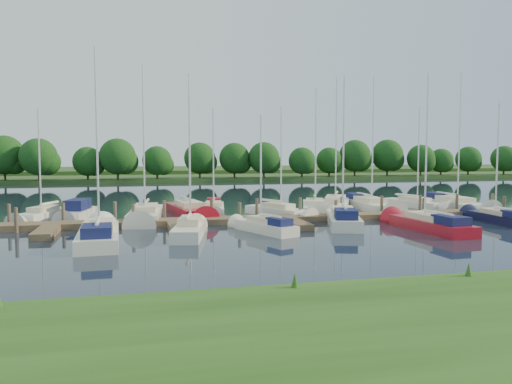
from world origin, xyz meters
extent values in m
plane|color=#171F2F|center=(0.00, 0.00, 0.00)|extent=(260.00, 260.00, 0.00)
cube|color=#4A3B2A|center=(0.00, 8.00, 0.20)|extent=(40.00, 2.00, 0.40)
cube|color=#4A3B2A|center=(-16.00, 5.00, 0.20)|extent=(1.20, 4.00, 0.40)
cube|color=#4A3B2A|center=(-8.00, 5.00, 0.20)|extent=(1.20, 4.00, 0.40)
cube|color=#4A3B2A|center=(0.00, 5.00, 0.20)|extent=(1.20, 4.00, 0.40)
cube|color=#4A3B2A|center=(8.00, 5.00, 0.20)|extent=(1.20, 4.00, 0.40)
cube|color=#4A3B2A|center=(16.00, 5.00, 0.20)|extent=(1.20, 4.00, 0.40)
cylinder|color=#473D33|center=(-19.00, 9.30, 0.60)|extent=(0.24, 0.24, 2.00)
cylinder|color=#473D33|center=(-15.55, 9.30, 0.60)|extent=(0.24, 0.24, 2.00)
cylinder|color=#473D33|center=(-12.09, 9.30, 0.60)|extent=(0.24, 0.24, 2.00)
cylinder|color=#473D33|center=(-8.64, 9.30, 0.60)|extent=(0.24, 0.24, 2.00)
cylinder|color=#473D33|center=(-5.18, 9.30, 0.60)|extent=(0.24, 0.24, 2.00)
cylinder|color=#473D33|center=(-1.73, 9.30, 0.60)|extent=(0.24, 0.24, 2.00)
cylinder|color=#473D33|center=(1.73, 9.30, 0.60)|extent=(0.24, 0.24, 2.00)
cylinder|color=#473D33|center=(5.18, 9.30, 0.60)|extent=(0.24, 0.24, 2.00)
cylinder|color=#473D33|center=(8.64, 9.30, 0.60)|extent=(0.24, 0.24, 2.00)
cylinder|color=#473D33|center=(12.09, 9.30, 0.60)|extent=(0.24, 0.24, 2.00)
cylinder|color=#473D33|center=(15.55, 9.30, 0.60)|extent=(0.24, 0.24, 2.00)
cylinder|color=#473D33|center=(19.00, 9.30, 0.60)|extent=(0.24, 0.24, 2.00)
cylinder|color=#473D33|center=(-18.00, 6.70, 0.60)|extent=(0.24, 0.24, 2.00)
cylinder|color=#473D33|center=(-10.80, 6.70, 0.60)|extent=(0.24, 0.24, 2.00)
cylinder|color=#473D33|center=(-3.60, 6.70, 0.60)|extent=(0.24, 0.24, 2.00)
cylinder|color=#473D33|center=(3.60, 6.70, 0.60)|extent=(0.24, 0.24, 2.00)
cylinder|color=#473D33|center=(10.80, 6.70, 0.60)|extent=(0.24, 0.24, 2.00)
cylinder|color=#473D33|center=(18.00, 6.70, 0.60)|extent=(0.24, 0.24, 2.00)
cube|color=#20451A|center=(0.00, 75.00, 0.30)|extent=(180.00, 30.00, 0.60)
cube|color=#3A5625|center=(0.00, 100.00, 0.70)|extent=(220.00, 40.00, 1.40)
sphere|color=#10380F|center=(-31.51, 62.75, 3.65)|extent=(4.38, 4.38, 4.38)
cylinder|color=#38281C|center=(-25.12, 61.40, 1.34)|extent=(0.36, 0.36, 2.68)
sphere|color=#10380F|center=(-25.12, 61.40, 4.62)|extent=(6.26, 6.26, 6.26)
sphere|color=#10380F|center=(-23.78, 61.60, 3.73)|extent=(4.47, 4.47, 4.47)
cylinder|color=#38281C|center=(-19.20, 61.43, 1.22)|extent=(0.36, 0.36, 2.45)
sphere|color=#10380F|center=(-19.20, 61.43, 4.22)|extent=(5.71, 5.71, 5.71)
sphere|color=#10380F|center=(-17.98, 61.63, 3.40)|extent=(4.08, 4.08, 4.08)
cylinder|color=#38281C|center=(-12.22, 63.56, 1.10)|extent=(0.36, 0.36, 2.19)
sphere|color=#10380F|center=(-12.22, 63.56, 3.78)|extent=(5.12, 5.12, 5.12)
sphere|color=#10380F|center=(-11.12, 63.76, 3.05)|extent=(3.66, 3.66, 3.66)
cylinder|color=#38281C|center=(-7.32, 62.78, 1.30)|extent=(0.36, 0.36, 2.60)
sphere|color=#10380F|center=(-7.32, 62.78, 4.48)|extent=(6.07, 6.07, 6.07)
sphere|color=#10380F|center=(-6.02, 62.98, 3.61)|extent=(4.34, 4.34, 4.34)
cylinder|color=#38281C|center=(0.11, 60.72, 1.04)|extent=(0.36, 0.36, 2.08)
sphere|color=#10380F|center=(0.11, 60.72, 3.59)|extent=(4.86, 4.86, 4.86)
sphere|color=#10380F|center=(1.15, 60.92, 2.89)|extent=(3.47, 3.47, 3.47)
cylinder|color=#38281C|center=(5.79, 62.91, 1.10)|extent=(0.36, 0.36, 2.19)
sphere|color=#10380F|center=(5.79, 62.91, 3.77)|extent=(5.11, 5.11, 5.11)
sphere|color=#10380F|center=(6.89, 63.11, 3.04)|extent=(3.65, 3.65, 3.65)
cylinder|color=#38281C|center=(12.54, 60.95, 1.34)|extent=(0.36, 0.36, 2.68)
sphere|color=#10380F|center=(12.54, 60.95, 4.61)|extent=(6.24, 6.24, 6.24)
sphere|color=#10380F|center=(13.88, 61.15, 3.72)|extent=(4.46, 4.46, 4.46)
cylinder|color=#38281C|center=(19.81, 62.05, 1.32)|extent=(0.36, 0.36, 2.65)
sphere|color=#10380F|center=(19.81, 62.05, 4.56)|extent=(6.18, 6.18, 6.18)
sphere|color=#10380F|center=(21.13, 62.25, 3.68)|extent=(4.42, 4.42, 4.42)
cylinder|color=#38281C|center=(25.83, 61.97, 1.12)|extent=(0.36, 0.36, 2.23)
sphere|color=#10380F|center=(25.83, 61.97, 3.84)|extent=(5.21, 5.21, 5.21)
sphere|color=#10380F|center=(26.94, 62.17, 3.10)|extent=(3.72, 3.72, 3.72)
cylinder|color=#38281C|center=(31.44, 62.18, 1.28)|extent=(0.36, 0.36, 2.55)
sphere|color=#10380F|center=(31.44, 62.18, 4.39)|extent=(5.95, 5.95, 5.95)
sphere|color=#10380F|center=(32.72, 62.38, 3.54)|extent=(4.25, 4.25, 4.25)
cylinder|color=#38281C|center=(37.57, 60.73, 1.24)|extent=(0.36, 0.36, 2.47)
sphere|color=#10380F|center=(37.57, 60.73, 4.26)|extent=(5.77, 5.77, 5.77)
sphere|color=#10380F|center=(38.81, 60.93, 3.43)|extent=(4.12, 4.12, 4.12)
cylinder|color=#38281C|center=(45.04, 60.76, 1.08)|extent=(0.36, 0.36, 2.17)
sphere|color=#10380F|center=(45.04, 60.76, 3.73)|extent=(5.06, 5.06, 5.06)
sphere|color=#10380F|center=(46.12, 60.96, 3.01)|extent=(3.61, 3.61, 3.61)
cylinder|color=#38281C|center=(51.73, 63.07, 1.24)|extent=(0.36, 0.36, 2.48)
sphere|color=#10380F|center=(51.73, 63.07, 4.28)|extent=(5.80, 5.80, 5.80)
sphere|color=#10380F|center=(52.97, 63.27, 3.45)|extent=(4.14, 4.14, 4.14)
cylinder|color=#38281C|center=(58.34, 63.26, 1.25)|extent=(0.36, 0.36, 2.51)
sphere|color=#10380F|center=(58.34, 63.26, 4.32)|extent=(5.85, 5.85, 5.85)
sphere|color=#10380F|center=(59.59, 63.46, 3.48)|extent=(4.18, 4.18, 4.18)
cylinder|color=#38281C|center=(63.66, 61.67, 1.10)|extent=(0.36, 0.36, 2.20)
sphere|color=#10380F|center=(63.66, 61.67, 3.79)|extent=(5.13, 5.13, 5.13)
sphere|color=#10380F|center=(64.76, 61.87, 3.05)|extent=(3.67, 3.67, 3.67)
cube|color=silver|center=(-17.33, 13.18, 0.15)|extent=(3.61, 5.85, 1.04)
cone|color=silver|center=(-18.40, 10.55, 0.15)|extent=(1.48, 2.14, 0.79)
cube|color=beige|center=(-17.44, 12.91, 0.80)|extent=(2.06, 2.81, 0.47)
cylinder|color=silver|center=(-17.55, 12.65, 4.49)|extent=(0.12, 0.12, 7.65)
cylinder|color=silver|center=(-17.12, 13.70, 1.18)|extent=(1.05, 2.40, 0.10)
cylinder|color=silver|center=(-17.12, 13.70, 1.18)|extent=(1.04, 2.17, 0.20)
cube|color=silver|center=(-15.03, 13.29, 0.15)|extent=(2.63, 5.39, 1.05)
cone|color=silver|center=(-15.51, 10.76, 0.15)|extent=(1.12, 1.68, 0.85)
cube|color=#141A49|center=(-15.03, 13.29, 1.00)|extent=(1.86, 3.04, 0.95)
cube|color=silver|center=(-9.91, 11.55, 0.15)|extent=(3.03, 8.16, 1.13)
cone|color=silver|center=(-10.31, 7.58, 0.15)|extent=(1.39, 2.89, 1.12)
cube|color=beige|center=(-9.95, 11.15, 0.87)|extent=(2.03, 3.74, 0.51)
cylinder|color=silver|center=(-9.99, 10.75, 6.11)|extent=(0.12, 0.12, 10.77)
cylinder|color=silver|center=(-9.83, 12.34, 1.29)|extent=(0.46, 3.58, 0.10)
cylinder|color=silver|center=(-9.83, 12.34, 1.29)|extent=(0.52, 3.20, 0.20)
cube|color=maroon|center=(-6.52, 13.52, 0.15)|extent=(3.32, 8.03, 1.16)
cone|color=maroon|center=(-5.94, 9.67, 0.15)|extent=(1.49, 2.86, 1.09)
cube|color=beige|center=(-6.46, 13.14, 0.90)|extent=(2.14, 3.71, 0.53)
cylinder|color=silver|center=(-6.41, 12.75, 6.00)|extent=(0.12, 0.12, 10.51)
cylinder|color=silver|center=(-6.64, 14.29, 1.32)|extent=(0.62, 3.48, 0.10)
cylinder|color=silver|center=(-6.64, 14.29, 1.32)|extent=(0.66, 3.11, 0.20)
cube|color=silver|center=(-4.20, 14.70, 0.15)|extent=(2.64, 6.24, 0.96)
cone|color=silver|center=(-4.68, 11.72, 0.15)|extent=(1.18, 2.22, 0.85)
cube|color=beige|center=(-4.25, 14.40, 0.75)|extent=(1.69, 2.89, 0.44)
cube|color=maroon|center=(-3.93, 16.37, 0.83)|extent=(1.46, 1.98, 0.48)
cylinder|color=silver|center=(-4.29, 14.11, 4.69)|extent=(0.12, 0.12, 8.16)
cylinder|color=silver|center=(-4.10, 15.30, 1.10)|extent=(0.54, 2.70, 0.10)
cylinder|color=silver|center=(-4.10, 15.30, 1.10)|extent=(0.59, 2.42, 0.20)
cube|color=silver|center=(0.32, 11.24, 0.15)|extent=(4.13, 6.05, 1.04)
cone|color=silver|center=(1.65, 8.59, 0.15)|extent=(1.67, 2.23, 0.83)
cube|color=beige|center=(0.46, 10.98, 0.81)|extent=(2.30, 2.94, 0.47)
cylinder|color=silver|center=(0.59, 10.71, 4.67)|extent=(0.12, 0.12, 8.00)
cylinder|color=silver|center=(0.06, 11.77, 1.19)|extent=(1.28, 2.43, 0.10)
cylinder|color=silver|center=(0.06, 11.77, 1.19)|extent=(1.24, 2.21, 0.20)
cube|color=silver|center=(4.49, 13.50, 0.15)|extent=(4.27, 7.52, 1.06)
cone|color=silver|center=(3.32, 10.07, 0.15)|extent=(1.78, 2.73, 1.02)
cube|color=beige|center=(4.37, 13.16, 0.82)|extent=(2.50, 3.58, 0.48)
cylinder|color=silver|center=(4.26, 12.82, 5.57)|extent=(0.12, 0.12, 9.79)
cylinder|color=silver|center=(4.73, 14.19, 1.21)|extent=(1.15, 3.12, 0.10)
cylinder|color=silver|center=(4.73, 14.19, 1.21)|extent=(1.13, 2.81, 0.20)
cube|color=silver|center=(6.81, 14.43, 0.15)|extent=(5.43, 8.18, 1.24)
cone|color=silver|center=(5.11, 10.81, 0.15)|extent=(2.20, 3.00, 1.12)
cube|color=beige|center=(6.64, 14.06, 0.96)|extent=(3.05, 3.97, 0.56)
cylinder|color=silver|center=(6.47, 13.70, 6.18)|extent=(0.12, 0.12, 10.78)
cylinder|color=silver|center=(7.15, 15.15, 1.41)|extent=(1.62, 3.29, 0.10)
cylinder|color=silver|center=(7.15, 15.15, 1.41)|extent=(1.54, 2.97, 0.20)
cube|color=silver|center=(9.91, 14.33, 0.15)|extent=(2.71, 8.29, 1.09)
cone|color=silver|center=(9.70, 10.25, 0.15)|extent=(1.29, 2.92, 1.15)
cube|color=beige|center=(9.89, 13.92, 0.84)|extent=(1.91, 3.77, 0.49)
cube|color=#141A49|center=(10.03, 16.62, 0.94)|extent=(1.73, 2.54, 0.54)
cylinder|color=silver|center=(9.87, 13.52, 6.22)|extent=(0.12, 0.12, 11.05)
cylinder|color=silver|center=(9.96, 15.15, 1.23)|extent=(0.29, 3.68, 0.10)
cylinder|color=silver|center=(9.96, 15.15, 1.23)|extent=(0.37, 3.28, 0.20)
cube|color=silver|center=(14.55, 14.66, 0.15)|extent=(3.70, 6.66, 0.94)
cone|color=silver|center=(15.55, 11.61, 0.15)|extent=(1.55, 2.41, 0.90)
cube|color=beige|center=(14.65, 14.36, 0.73)|extent=(2.18, 3.16, 0.43)
cylinder|color=silver|center=(14.75, 14.05, 4.93)|extent=(0.12, 0.12, 8.66)
cylinder|color=silver|center=(14.35, 15.27, 1.07)|extent=(0.99, 2.78, 0.10)
cylinder|color=silver|center=(14.35, 15.27, 1.07)|extent=(0.99, 2.50, 0.20)
cube|color=silver|center=(17.39, 12.58, 0.15)|extent=(2.81, 8.50, 1.14)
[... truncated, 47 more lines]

